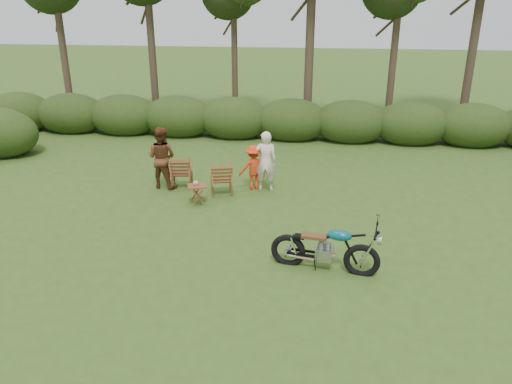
# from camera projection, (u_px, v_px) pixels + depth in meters

# --- Properties ---
(ground) EXTENTS (80.00, 80.00, 0.00)m
(ground) POSITION_uv_depth(u_px,v_px,m) (261.00, 271.00, 9.11)
(ground) COLOR #324A18
(ground) RESTS_ON ground
(tree_line) EXTENTS (22.52, 11.62, 8.14)m
(tree_line) POSITION_uv_depth(u_px,v_px,m) (310.00, 22.00, 16.60)
(tree_line) COLOR #34291C
(tree_line) RESTS_ON ground
(motorcycle) EXTENTS (1.98, 1.02, 1.08)m
(motorcycle) POSITION_uv_depth(u_px,v_px,m) (323.00, 269.00, 9.18)
(motorcycle) COLOR #0C889C
(motorcycle) RESTS_ON ground
(lawn_chair_right) EXTENTS (0.73, 0.73, 0.87)m
(lawn_chair_right) POSITION_uv_depth(u_px,v_px,m) (222.00, 193.00, 12.63)
(lawn_chair_right) COLOR brown
(lawn_chair_right) RESTS_ON ground
(lawn_chair_left) EXTENTS (0.68, 0.68, 0.86)m
(lawn_chair_left) POSITION_uv_depth(u_px,v_px,m) (183.00, 187.00, 13.07)
(lawn_chair_left) COLOR brown
(lawn_chair_left) RESTS_ON ground
(side_table) EXTENTS (0.56, 0.52, 0.47)m
(side_table) POSITION_uv_depth(u_px,v_px,m) (197.00, 195.00, 11.92)
(side_table) COLOR #5E3217
(side_table) RESTS_ON ground
(cup) EXTENTS (0.15, 0.15, 0.09)m
(cup) POSITION_uv_depth(u_px,v_px,m) (196.00, 183.00, 11.85)
(cup) COLOR beige
(cup) RESTS_ON side_table
(adult_a) EXTENTS (0.57, 0.37, 1.56)m
(adult_a) POSITION_uv_depth(u_px,v_px,m) (265.00, 190.00, 12.83)
(adult_a) COLOR #F2DBC7
(adult_a) RESTS_ON ground
(adult_b) EXTENTS (0.89, 0.76, 1.61)m
(adult_b) POSITION_uv_depth(u_px,v_px,m) (164.00, 187.00, 13.05)
(adult_b) COLOR #5A3119
(adult_b) RESTS_ON ground
(child) EXTENTS (0.86, 0.70, 1.16)m
(child) POSITION_uv_depth(u_px,v_px,m) (253.00, 188.00, 12.94)
(child) COLOR red
(child) RESTS_ON ground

